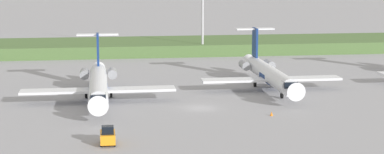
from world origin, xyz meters
The scene contains 7 objects.
ground_plane centered at (0.00, 30.00, 0.00)m, with size 500.00×500.00×0.00m, color #939399.
grass_berm centered at (0.00, 60.51, 1.30)m, with size 320.00×20.00×2.60m, color #4C6B38.
regional_jet_second centered at (-14.38, 7.47, 2.54)m, with size 22.81×31.00×9.00m.
regional_jet_third centered at (13.36, 13.10, 2.54)m, with size 22.81×31.00×9.00m.
antenna_mast centered at (8.34, 52.70, 10.24)m, with size 4.40×0.50×24.73m.
baggage_tug centered at (-13.32, -17.74, 1.00)m, with size 1.72×3.20×2.30m.
safety_cone_front_marker centered at (8.87, -6.10, 0.28)m, with size 0.44×0.44×0.55m, color orange.
Camera 1 is at (-13.79, -92.35, 20.68)m, focal length 62.64 mm.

